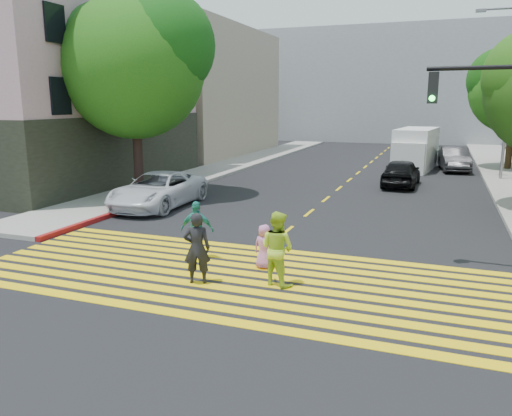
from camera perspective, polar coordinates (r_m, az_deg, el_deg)
The scene contains 19 objects.
ground at distance 11.55m, azimuth -5.27°, elevation -9.75°, with size 120.00×120.00×0.00m, color black.
sidewalk_left at distance 34.55m, azimuth -2.24°, elevation 5.07°, with size 3.00×40.00×0.15m, color gray.
curb_red at distance 19.93m, azimuth -15.79°, elevation -0.57°, with size 0.20×8.00×0.16m, color maroon.
crosswalk at distance 12.64m, azimuth -2.75°, elevation -7.74°, with size 13.40×5.30×0.01m.
lane_line at distance 32.77m, azimuth 12.00°, elevation 4.31°, with size 0.12×34.40×0.01m.
building_left_pink at distance 29.95m, azimuth -23.85°, elevation 11.63°, with size 12.10×14.10×11.00m.
building_left_tan at distance 42.97m, azimuth -8.63°, elevation 12.90°, with size 12.00×16.00×10.00m, color tan.
backdrop_block at distance 57.86m, azimuth 16.17°, elevation 13.31°, with size 30.00×8.00×12.00m, color gray.
tree_left at distance 23.41m, azimuth -13.61°, elevation 16.17°, with size 7.12×6.63×9.03m.
pedestrian_man at distance 11.97m, azimuth -6.77°, elevation -4.59°, with size 0.63×0.42×1.74m, color black.
pedestrian_woman at distance 11.81m, azimuth 2.43°, elevation -4.64°, with size 0.87×0.68×1.78m, color #B0D72F.
pedestrian_child at distance 13.02m, azimuth 0.93°, elevation -4.43°, with size 0.57×0.37×1.17m, color #CF74B1.
pedestrian_extra at distance 13.90m, azimuth -6.74°, elevation -2.51°, with size 0.94×0.39×1.61m, color #238477.
white_sedan at distance 20.96m, azimuth -11.11°, elevation 2.05°, with size 2.38×5.17×1.44m, color silver.
dark_car_near at distance 26.73m, azimuth 16.25°, elevation 3.91°, with size 1.68×4.19×1.43m, color black.
silver_car at distance 39.64m, azimuth 18.97°, elevation 6.15°, with size 1.80×4.42×1.28m, color gray.
dark_car_parked at distance 33.97m, azimuth 21.71°, elevation 5.23°, with size 1.56×4.46×1.47m, color #252428.
white_van at distance 33.60m, azimuth 17.73°, elevation 6.30°, with size 2.69×5.73×2.61m.
street_lamp at distance 30.20m, azimuth 26.68°, elevation 12.71°, with size 2.08×0.25×9.19m.
Camera 1 is at (4.70, -9.64, 4.29)m, focal length 35.00 mm.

